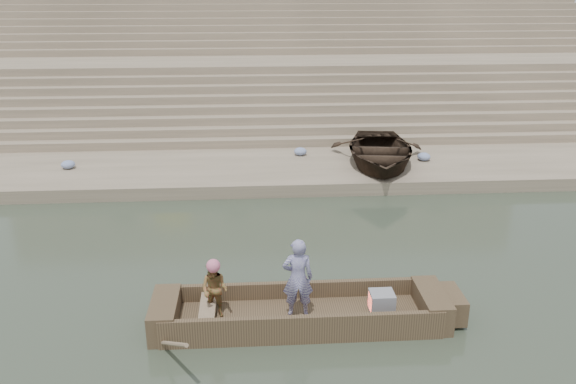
{
  "coord_description": "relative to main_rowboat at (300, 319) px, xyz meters",
  "views": [
    {
      "loc": [
        -0.98,
        -10.32,
        6.31
      ],
      "look_at": [
        -0.12,
        2.77,
        1.4
      ],
      "focal_mm": 36.43,
      "sensor_mm": 36.0,
      "label": 1
    }
  ],
  "objects": [
    {
      "name": "main_rowboat",
      "position": [
        0.0,
        0.0,
        0.0
      ],
      "size": [
        5.0,
        1.3,
        0.22
      ],
      "primitive_type": "cube",
      "color": "brown",
      "rests_on": "ground"
    },
    {
      "name": "television",
      "position": [
        1.56,
        0.0,
        0.31
      ],
      "size": [
        0.46,
        0.42,
        0.4
      ],
      "color": "gray",
      "rests_on": "main_rowboat"
    },
    {
      "name": "rowboat_trim",
      "position": [
        0.21,
        -0.01,
        0.2
      ],
      "size": [
        6.04,
        2.63,
        1.78
      ],
      "color": "brown",
      "rests_on": "ground"
    },
    {
      "name": "rowing_man",
      "position": [
        -1.61,
        0.06,
        0.67
      ],
      "size": [
        0.66,
        0.59,
        1.11
      ],
      "primitive_type": "imported",
      "rotation": [
        0.0,
        0.0,
        -0.39
      ],
      "color": "#257026",
      "rests_on": "main_rowboat"
    },
    {
      "name": "ghat_steps",
      "position": [
        0.12,
        17.92,
        1.69
      ],
      "size": [
        32.0,
        11.0,
        5.2
      ],
      "color": "gray",
      "rests_on": "ground"
    },
    {
      "name": "mid_landing",
      "position": [
        0.12,
        16.23,
        1.29
      ],
      "size": [
        32.0,
        3.0,
        2.8
      ],
      "primitive_type": "cube",
      "color": "gray",
      "rests_on": "ground"
    },
    {
      "name": "upper_landing",
      "position": [
        0.12,
        23.23,
        2.49
      ],
      "size": [
        32.0,
        3.0,
        5.2
      ],
      "primitive_type": "cube",
      "color": "gray",
      "rests_on": "ground"
    },
    {
      "name": "lower_landing",
      "position": [
        0.12,
        8.73,
        0.09
      ],
      "size": [
        32.0,
        4.0,
        0.4
      ],
      "primitive_type": "cube",
      "color": "gray",
      "rests_on": "ground"
    },
    {
      "name": "cloth_bundles",
      "position": [
        -0.33,
        9.17,
        0.42
      ],
      "size": [
        12.17,
        1.43,
        0.26
      ],
      "color": "#3F5999",
      "rests_on": "lower_landing"
    },
    {
      "name": "ground",
      "position": [
        0.12,
        0.73,
        -0.11
      ],
      "size": [
        120.0,
        120.0,
        0.0
      ],
      "primitive_type": "plane",
      "color": "#2A3528",
      "rests_on": "ground"
    },
    {
      "name": "standing_man",
      "position": [
        -0.05,
        -0.03,
        0.9
      ],
      "size": [
        0.59,
        0.39,
        1.58
      ],
      "primitive_type": "imported",
      "rotation": [
        0.0,
        0.0,
        3.12
      ],
      "color": "navy",
      "rests_on": "main_rowboat"
    },
    {
      "name": "beached_rowboat",
      "position": [
        3.34,
        8.56,
        0.75
      ],
      "size": [
        3.76,
        4.85,
        0.92
      ],
      "primitive_type": "imported",
      "rotation": [
        0.0,
        0.0,
        -0.14
      ],
      "color": "#2D2116",
      "rests_on": "lower_landing"
    }
  ]
}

